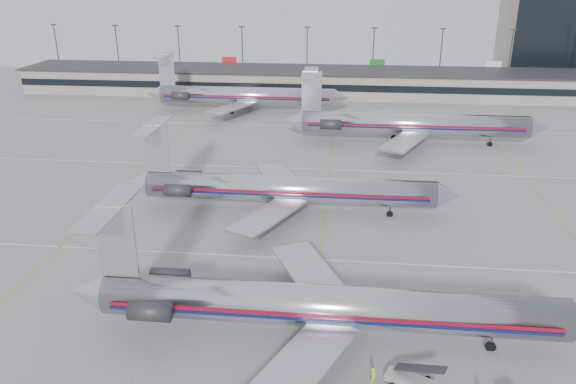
# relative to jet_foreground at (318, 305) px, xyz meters

# --- Properties ---
(ground) EXTENTS (260.00, 260.00, 0.00)m
(ground) POSITION_rel_jet_foreground_xyz_m (-0.55, 4.25, -3.47)
(ground) COLOR gray
(ground) RESTS_ON ground
(apron_markings) EXTENTS (160.00, 0.15, 0.02)m
(apron_markings) POSITION_rel_jet_foreground_xyz_m (-0.55, 14.25, -3.46)
(apron_markings) COLOR silver
(apron_markings) RESTS_ON ground
(terminal) EXTENTS (162.00, 17.00, 6.25)m
(terminal) POSITION_rel_jet_foreground_xyz_m (-0.55, 102.22, -0.31)
(terminal) COLOR gray
(terminal) RESTS_ON ground
(light_mast_row) EXTENTS (163.60, 0.40, 15.28)m
(light_mast_row) POSITION_rel_jet_foreground_xyz_m (-0.55, 116.25, 5.11)
(light_mast_row) COLOR #38383D
(light_mast_row) RESTS_ON ground
(distant_building) EXTENTS (30.00, 20.00, 25.00)m
(distant_building) POSITION_rel_jet_foreground_xyz_m (61.45, 132.25, 9.03)
(distant_building) COLOR tan
(distant_building) RESTS_ON ground
(jet_foreground) EXTENTS (45.71, 26.91, 11.96)m
(jet_foreground) POSITION_rel_jet_foreground_xyz_m (0.00, 0.00, 0.00)
(jet_foreground) COLOR silver
(jet_foreground) RESTS_ON ground
(jet_second_row) EXTENTS (43.90, 25.85, 11.49)m
(jet_second_row) POSITION_rel_jet_foreground_xyz_m (-6.15, 26.88, -0.14)
(jet_second_row) COLOR silver
(jet_second_row) RESTS_ON ground
(jet_third_row) EXTENTS (47.66, 29.32, 13.03)m
(jet_third_row) POSITION_rel_jet_foreground_xyz_m (13.00, 60.06, 0.31)
(jet_third_row) COLOR silver
(jet_third_row) RESTS_ON ground
(jet_back_row) EXTENTS (45.79, 28.17, 12.52)m
(jet_back_row) POSITION_rel_jet_foreground_xyz_m (-21.39, 81.63, 0.16)
(jet_back_row) COLOR silver
(jet_back_row) RESTS_ON ground
(belt_loader) EXTENTS (4.62, 2.86, 2.38)m
(belt_loader) POSITION_rel_jet_foreground_xyz_m (7.56, -5.14, -2.83)
(belt_loader) COLOR #989898
(belt_loader) RESTS_ON ground
(ramp_worker_near) EXTENTS (0.62, 0.72, 1.67)m
(ramp_worker_near) POSITION_rel_jet_foreground_xyz_m (4.59, -5.48, -2.63)
(ramp_worker_near) COLOR #D3E615
(ramp_worker_near) RESTS_ON ground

